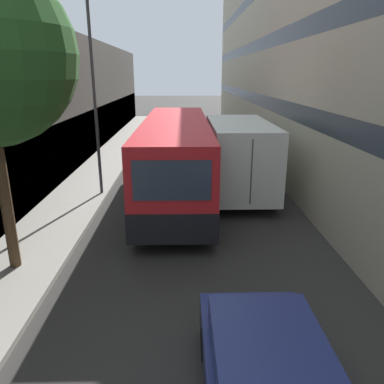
{
  "coord_description": "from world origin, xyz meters",
  "views": [
    {
      "loc": [
        -0.3,
        0.36,
        4.93
      ],
      "look_at": [
        -0.06,
        10.83,
        1.6
      ],
      "focal_mm": 35.0,
      "sensor_mm": 36.0,
      "label": 1
    }
  ],
  "objects_px": {
    "box_truck": "(236,152)",
    "panel_van": "(171,127)",
    "bus": "(176,156)",
    "street_lamp": "(92,61)",
    "car_hatchback": "(268,377)"
  },
  "relations": [
    {
      "from": "box_truck",
      "to": "car_hatchback",
      "type": "bearing_deg",
      "value": -95.27
    },
    {
      "from": "car_hatchback",
      "to": "bus",
      "type": "height_order",
      "value": "bus"
    },
    {
      "from": "car_hatchback",
      "to": "box_truck",
      "type": "bearing_deg",
      "value": 84.73
    },
    {
      "from": "panel_van",
      "to": "street_lamp",
      "type": "bearing_deg",
      "value": -101.4
    },
    {
      "from": "bus",
      "to": "street_lamp",
      "type": "xyz_separation_m",
      "value": [
        -3.14,
        -0.04,
        3.72
      ]
    },
    {
      "from": "box_truck",
      "to": "panel_van",
      "type": "xyz_separation_m",
      "value": [
        -3.18,
        11.83,
        -0.52
      ]
    },
    {
      "from": "bus",
      "to": "box_truck",
      "type": "height_order",
      "value": "bus"
    },
    {
      "from": "car_hatchback",
      "to": "street_lamp",
      "type": "height_order",
      "value": "street_lamp"
    },
    {
      "from": "bus",
      "to": "box_truck",
      "type": "xyz_separation_m",
      "value": [
        2.6,
        0.82,
        -0.01
      ]
    },
    {
      "from": "bus",
      "to": "box_truck",
      "type": "distance_m",
      "value": 2.72
    },
    {
      "from": "bus",
      "to": "street_lamp",
      "type": "distance_m",
      "value": 4.87
    },
    {
      "from": "car_hatchback",
      "to": "street_lamp",
      "type": "distance_m",
      "value": 12.58
    },
    {
      "from": "car_hatchback",
      "to": "bus",
      "type": "relative_size",
      "value": 0.34
    },
    {
      "from": "bus",
      "to": "street_lamp",
      "type": "height_order",
      "value": "street_lamp"
    },
    {
      "from": "street_lamp",
      "to": "bus",
      "type": "bearing_deg",
      "value": 0.8
    }
  ]
}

